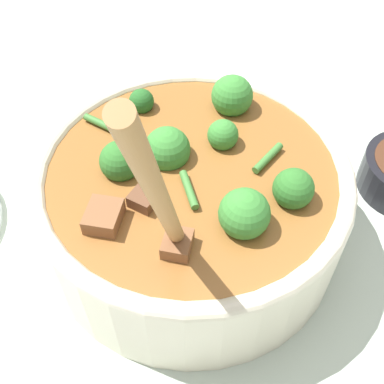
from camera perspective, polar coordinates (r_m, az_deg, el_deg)
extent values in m
plane|color=#ADBCAD|center=(0.51, 0.00, -4.86)|extent=(4.00, 4.00, 0.00)
cylinder|color=beige|center=(0.47, 0.00, -1.50)|extent=(0.29, 0.29, 0.09)
torus|color=beige|center=(0.43, 0.00, 2.43)|extent=(0.29, 0.29, 0.02)
cylinder|color=brown|center=(0.45, 0.00, 0.25)|extent=(0.27, 0.27, 0.05)
sphere|color=#2D6B28|center=(0.43, -8.50, 3.63)|extent=(0.04, 0.04, 0.04)
cylinder|color=#6B9956|center=(0.45, -8.11, 1.23)|extent=(0.01, 0.01, 0.02)
sphere|color=#387F33|center=(0.44, -2.96, 5.05)|extent=(0.04, 0.04, 0.04)
cylinder|color=#6B9956|center=(0.46, -2.81, 2.30)|extent=(0.01, 0.01, 0.02)
sphere|color=#387F33|center=(0.45, 3.68, 6.78)|extent=(0.03, 0.03, 0.03)
cylinder|color=#6B9956|center=(0.47, 3.55, 4.85)|extent=(0.01, 0.01, 0.01)
sphere|color=#235B23|center=(0.49, -6.00, 10.66)|extent=(0.03, 0.03, 0.03)
cylinder|color=#6B9956|center=(0.50, -5.84, 9.04)|extent=(0.01, 0.01, 0.01)
sphere|color=#387F33|center=(0.49, 4.77, 11.30)|extent=(0.04, 0.04, 0.04)
cylinder|color=#6B9956|center=(0.51, 4.56, 8.61)|extent=(0.01, 0.01, 0.02)
sphere|color=#2D6B28|center=(0.41, 11.92, 0.39)|extent=(0.04, 0.04, 0.04)
cylinder|color=#6B9956|center=(0.43, 11.39, -1.85)|extent=(0.01, 0.01, 0.02)
sphere|color=#387F33|center=(0.38, 6.22, -2.57)|extent=(0.04, 0.04, 0.04)
cylinder|color=#6B9956|center=(0.41, 5.86, -5.21)|extent=(0.01, 0.01, 0.02)
cube|color=brown|center=(0.38, -1.74, -6.44)|extent=(0.03, 0.03, 0.02)
cube|color=brown|center=(0.40, -5.82, -1.13)|extent=(0.03, 0.03, 0.02)
cube|color=brown|center=(0.40, -10.33, -3.27)|extent=(0.04, 0.04, 0.02)
cylinder|color=#3D7533|center=(0.48, -10.42, 7.83)|extent=(0.04, 0.04, 0.01)
cylinder|color=#3D7533|center=(0.41, -0.36, 0.29)|extent=(0.04, 0.01, 0.01)
cylinder|color=#3D7533|center=(0.44, 9.08, 3.76)|extent=(0.03, 0.04, 0.01)
ellipsoid|color=olive|center=(0.39, -1.58, -5.72)|extent=(0.04, 0.03, 0.01)
cylinder|color=olive|center=(0.28, -3.69, -1.25)|extent=(0.11, 0.04, 0.22)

